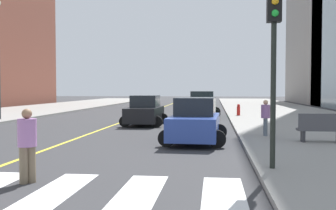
{
  "coord_description": "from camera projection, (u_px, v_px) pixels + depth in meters",
  "views": [
    {
      "loc": [
        6.08,
        -3.75,
        2.23
      ],
      "look_at": [
        2.37,
        28.09,
        0.89
      ],
      "focal_mm": 41.91,
      "sensor_mm": 36.0,
      "label": 1
    }
  ],
  "objects": [
    {
      "name": "sidewalk_kerb_east",
      "position": [
        318.0,
        125.0,
        22.95
      ],
      "size": [
        10.0,
        120.0,
        0.15
      ],
      "primitive_type": "cube",
      "color": "gray",
      "rests_on": "ground"
    },
    {
      "name": "lane_divider_paint",
      "position": [
        159.0,
        108.0,
        44.22
      ],
      "size": [
        0.16,
        80.0,
        0.01
      ],
      "primitive_type": "cube",
      "color": "yellow",
      "rests_on": "ground"
    },
    {
      "name": "car_black_nearest",
      "position": [
        145.0,
        111.0,
        23.93
      ],
      "size": [
        2.56,
        4.09,
        1.82
      ],
      "rotation": [
        0.0,
        0.0,
        3.13
      ],
      "color": "black",
      "rests_on": "ground"
    },
    {
      "name": "car_green_second",
      "position": [
        202.0,
        105.0,
        30.65
      ],
      "size": [
        2.89,
        4.58,
        2.03
      ],
      "rotation": [
        0.0,
        0.0,
        3.12
      ],
      "color": "#236B42",
      "rests_on": "ground"
    },
    {
      "name": "car_blue_third",
      "position": [
        195.0,
        122.0,
        16.17
      ],
      "size": [
        2.72,
        4.24,
        1.86
      ],
      "rotation": [
        0.0,
        0.0,
        3.1
      ],
      "color": "#2D479E",
      "rests_on": "ground"
    },
    {
      "name": "traffic_light_near_corner",
      "position": [
        274.0,
        39.0,
        10.1
      ],
      "size": [
        0.36,
        0.41,
        4.79
      ],
      "rotation": [
        0.0,
        0.0,
        3.14
      ],
      "color": "black",
      "rests_on": "sidewalk_kerb_east"
    },
    {
      "name": "park_bench",
      "position": [
        321.0,
        128.0,
        15.18
      ],
      "size": [
        1.81,
        0.6,
        1.12
      ],
      "rotation": [
        0.0,
        0.0,
        1.55
      ],
      "color": "#47474C",
      "rests_on": "sidewalk_kerb_east"
    },
    {
      "name": "pedestrian_crossing",
      "position": [
        27.0,
        142.0,
        9.21
      ],
      "size": [
        0.44,
        0.44,
        1.76
      ],
      "rotation": [
        0.0,
        0.0,
        0.77
      ],
      "color": "brown",
      "rests_on": "ground"
    },
    {
      "name": "pedestrian_waiting_east",
      "position": [
        266.0,
        116.0,
        17.28
      ],
      "size": [
        0.39,
        0.39,
        1.58
      ],
      "rotation": [
        0.0,
        0.0,
        4.6
      ],
      "color": "slate",
      "rests_on": "sidewalk_kerb_east"
    },
    {
      "name": "fire_hydrant",
      "position": [
        238.0,
        110.0,
        30.43
      ],
      "size": [
        0.26,
        0.26,
        0.89
      ],
      "color": "red",
      "rests_on": "sidewalk_kerb_east"
    }
  ]
}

